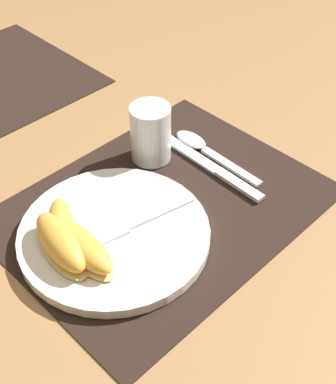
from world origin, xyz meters
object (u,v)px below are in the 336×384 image
object	(u,v)px
plate	(113,233)
citrus_wedge_1	(61,243)
citrus_wedge_0	(61,229)
spoon	(201,146)
fork	(131,225)
citrus_wedge_2	(79,244)
juice_glass	(151,136)
knife	(211,166)

from	to	relation	value
plate	citrus_wedge_1	size ratio (longest dim) A/B	2.06
plate	citrus_wedge_0	distance (m)	0.07
spoon	citrus_wedge_1	bearing A→B (deg)	-174.01
fork	citrus_wedge_0	world-z (taller)	citrus_wedge_0
citrus_wedge_1	citrus_wedge_2	size ratio (longest dim) A/B	0.97
juice_glass	citrus_wedge_1	world-z (taller)	juice_glass
citrus_wedge_0	citrus_wedge_1	bearing A→B (deg)	-125.99
knife	plate	bearing A→B (deg)	-178.68
juice_glass	knife	bearing A→B (deg)	-61.53
juice_glass	fork	world-z (taller)	juice_glass
spoon	plate	bearing A→B (deg)	-168.24
plate	citrus_wedge_1	xyz separation A→B (m)	(-0.07, 0.02, 0.02)
juice_glass	citrus_wedge_2	size ratio (longest dim) A/B	0.71
knife	citrus_wedge_1	world-z (taller)	citrus_wedge_1
citrus_wedge_1	citrus_wedge_0	bearing A→B (deg)	54.01
plate	citrus_wedge_0	size ratio (longest dim) A/B	2.25
spoon	fork	distance (m)	0.23
juice_glass	knife	distance (m)	0.11
citrus_wedge_0	citrus_wedge_2	xyz separation A→B (m)	(0.00, -0.04, -0.00)
knife	citrus_wedge_1	distance (m)	0.29
knife	citrus_wedge_2	distance (m)	0.27
citrus_wedge_1	fork	bearing A→B (deg)	-17.38
juice_glass	fork	distance (m)	0.18
knife	citrus_wedge_2	size ratio (longest dim) A/B	1.67
knife	fork	distance (m)	0.19
fork	citrus_wedge_2	world-z (taller)	citrus_wedge_2
spoon	citrus_wedge_1	world-z (taller)	citrus_wedge_1
fork	citrus_wedge_0	bearing A→B (deg)	146.97
knife	spoon	world-z (taller)	spoon
citrus_wedge_0	citrus_wedge_1	size ratio (longest dim) A/B	0.92
spoon	citrus_wedge_0	distance (m)	0.30
fork	spoon	bearing A→B (deg)	16.21
plate	fork	bearing A→B (deg)	-30.94
spoon	citrus_wedge_2	size ratio (longest dim) A/B	1.37
plate	citrus_wedge_2	distance (m)	0.06
plate	spoon	world-z (taller)	plate
citrus_wedge_1	juice_glass	bearing A→B (deg)	18.03
citrus_wedge_2	knife	bearing A→B (deg)	1.09
fork	citrus_wedge_1	bearing A→B (deg)	162.62
plate	fork	size ratio (longest dim) A/B	1.51
citrus_wedge_1	knife	bearing A→B (deg)	-2.40
spoon	citrus_wedge_2	world-z (taller)	citrus_wedge_2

